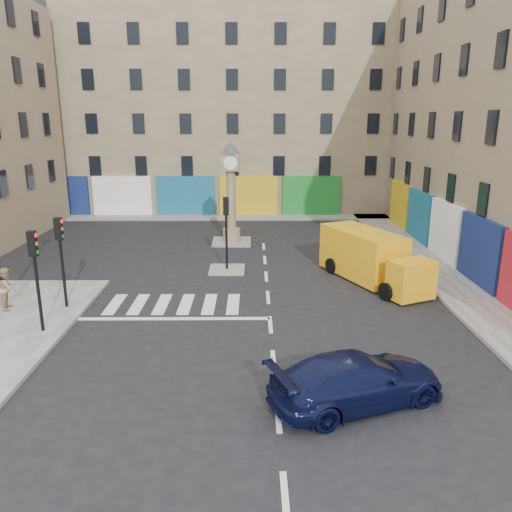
{
  "coord_description": "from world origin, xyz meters",
  "views": [
    {
      "loc": [
        -0.66,
        -16.59,
        7.59
      ],
      "look_at": [
        -0.53,
        3.61,
        2.0
      ],
      "focal_mm": 35.0,
      "sensor_mm": 36.0,
      "label": 1
    }
  ],
  "objects_px": {
    "clock_pillar": "(231,187)",
    "navy_sedan": "(357,380)",
    "traffic_light_left_far": "(61,248)",
    "traffic_light_island": "(226,221)",
    "yellow_van": "(370,258)",
    "traffic_light_left_near": "(35,265)",
    "pedestrian_tan": "(8,288)"
  },
  "relations": [
    {
      "from": "clock_pillar",
      "to": "pedestrian_tan",
      "type": "bearing_deg",
      "value": -126.36
    },
    {
      "from": "clock_pillar",
      "to": "navy_sedan",
      "type": "relative_size",
      "value": 1.23
    },
    {
      "from": "traffic_light_left_near",
      "to": "traffic_light_island",
      "type": "height_order",
      "value": "traffic_light_left_near"
    },
    {
      "from": "traffic_light_island",
      "to": "pedestrian_tan",
      "type": "distance_m",
      "value": 10.31
    },
    {
      "from": "traffic_light_left_far",
      "to": "navy_sedan",
      "type": "distance_m",
      "value": 12.76
    },
    {
      "from": "traffic_light_left_near",
      "to": "clock_pillar",
      "type": "height_order",
      "value": "clock_pillar"
    },
    {
      "from": "traffic_light_island",
      "to": "navy_sedan",
      "type": "relative_size",
      "value": 0.75
    },
    {
      "from": "traffic_light_island",
      "to": "clock_pillar",
      "type": "height_order",
      "value": "clock_pillar"
    },
    {
      "from": "traffic_light_left_far",
      "to": "yellow_van",
      "type": "bearing_deg",
      "value": 15.55
    },
    {
      "from": "navy_sedan",
      "to": "pedestrian_tan",
      "type": "bearing_deg",
      "value": 40.52
    },
    {
      "from": "traffic_light_left_far",
      "to": "traffic_light_island",
      "type": "xyz_separation_m",
      "value": [
        6.3,
        5.4,
        -0.03
      ]
    },
    {
      "from": "clock_pillar",
      "to": "yellow_van",
      "type": "bearing_deg",
      "value": -47.94
    },
    {
      "from": "traffic_light_left_far",
      "to": "navy_sedan",
      "type": "bearing_deg",
      "value": -33.85
    },
    {
      "from": "traffic_light_left_far",
      "to": "pedestrian_tan",
      "type": "height_order",
      "value": "traffic_light_left_far"
    },
    {
      "from": "yellow_van",
      "to": "pedestrian_tan",
      "type": "distance_m",
      "value": 15.96
    },
    {
      "from": "traffic_light_island",
      "to": "yellow_van",
      "type": "relative_size",
      "value": 0.55
    },
    {
      "from": "clock_pillar",
      "to": "navy_sedan",
      "type": "height_order",
      "value": "clock_pillar"
    },
    {
      "from": "traffic_light_left_near",
      "to": "traffic_light_island",
      "type": "distance_m",
      "value": 10.03
    },
    {
      "from": "traffic_light_left_near",
      "to": "pedestrian_tan",
      "type": "bearing_deg",
      "value": 135.12
    },
    {
      "from": "traffic_light_left_far",
      "to": "yellow_van",
      "type": "distance_m",
      "value": 13.83
    },
    {
      "from": "traffic_light_left_far",
      "to": "clock_pillar",
      "type": "bearing_deg",
      "value": 61.06
    },
    {
      "from": "traffic_light_left_far",
      "to": "pedestrian_tan",
      "type": "bearing_deg",
      "value": -175.28
    },
    {
      "from": "clock_pillar",
      "to": "navy_sedan",
      "type": "distance_m",
      "value": 19.1
    },
    {
      "from": "traffic_light_left_near",
      "to": "yellow_van",
      "type": "height_order",
      "value": "traffic_light_left_near"
    },
    {
      "from": "pedestrian_tan",
      "to": "yellow_van",
      "type": "bearing_deg",
      "value": -87.86
    },
    {
      "from": "traffic_light_island",
      "to": "traffic_light_left_far",
      "type": "bearing_deg",
      "value": -139.4
    },
    {
      "from": "traffic_light_left_near",
      "to": "clock_pillar",
      "type": "xyz_separation_m",
      "value": [
        6.3,
        13.8,
        0.93
      ]
    },
    {
      "from": "traffic_light_island",
      "to": "clock_pillar",
      "type": "relative_size",
      "value": 0.61
    },
    {
      "from": "clock_pillar",
      "to": "pedestrian_tan",
      "type": "height_order",
      "value": "clock_pillar"
    },
    {
      "from": "clock_pillar",
      "to": "pedestrian_tan",
      "type": "xyz_separation_m",
      "value": [
        -8.53,
        -11.58,
        -2.54
      ]
    },
    {
      "from": "traffic_light_island",
      "to": "navy_sedan",
      "type": "bearing_deg",
      "value": -71.41
    },
    {
      "from": "traffic_light_left_near",
      "to": "clock_pillar",
      "type": "bearing_deg",
      "value": 65.45
    }
  ]
}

